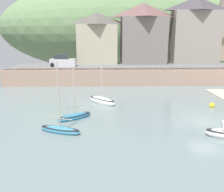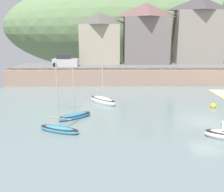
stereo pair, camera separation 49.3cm
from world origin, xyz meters
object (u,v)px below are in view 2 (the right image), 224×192
at_px(waterfront_building_centre, 146,33).
at_px(fishing_boat_green, 103,101).
at_px(waterfront_building_right, 198,30).
at_px(parked_car_near_slipway, 65,61).
at_px(sailboat_tall_mast, 59,129).
at_px(waterfront_building_left, 100,38).
at_px(motorboat_with_cabin, 75,116).
at_px(mooring_buoy, 213,106).

bearing_deg(waterfront_building_centre, fishing_boat_green, -110.96).
height_order(waterfront_building_right, parked_car_near_slipway, waterfront_building_right).
bearing_deg(sailboat_tall_mast, parked_car_near_slipway, 120.24).
height_order(waterfront_building_left, fishing_boat_green, waterfront_building_left).
distance_m(waterfront_building_centre, motorboat_with_cabin, 26.92).
xyz_separation_m(sailboat_tall_mast, mooring_buoy, (15.00, 6.76, -0.07)).
distance_m(fishing_boat_green, parked_car_near_slipway, 15.93).
height_order(sailboat_tall_mast, parked_car_near_slipway, sailboat_tall_mast).
bearing_deg(motorboat_with_cabin, parked_car_near_slipway, 65.05).
relative_size(parked_car_near_slipway, mooring_buoy, 7.17).
xyz_separation_m(waterfront_building_right, motorboat_with_cabin, (-18.92, -24.01, -7.97)).
bearing_deg(mooring_buoy, fishing_boat_green, 171.39).
bearing_deg(fishing_boat_green, mooring_buoy, 36.06).
height_order(waterfront_building_left, sailboat_tall_mast, waterfront_building_left).
xyz_separation_m(waterfront_building_left, parked_car_near_slipway, (-5.52, -4.50, -3.63)).
height_order(fishing_boat_green, sailboat_tall_mast, sailboat_tall_mast).
distance_m(waterfront_building_centre, fishing_boat_green, 21.40).
relative_size(waterfront_building_left, parked_car_near_slipway, 2.08).
relative_size(waterfront_building_right, parked_car_near_slipway, 2.72).
bearing_deg(parked_car_near_slipway, waterfront_building_centre, 21.53).
relative_size(waterfront_building_right, mooring_buoy, 19.55).
bearing_deg(waterfront_building_left, waterfront_building_centre, 0.00).
xyz_separation_m(fishing_boat_green, sailboat_tall_mast, (-3.26, -8.54, -0.08)).
distance_m(waterfront_building_left, parked_car_near_slipway, 7.99).
relative_size(waterfront_building_left, waterfront_building_right, 0.76).
bearing_deg(waterfront_building_centre, waterfront_building_right, 0.00).
relative_size(waterfront_building_centre, sailboat_tall_mast, 1.78).
bearing_deg(sailboat_tall_mast, mooring_buoy, 46.52).
height_order(waterfront_building_centre, fishing_boat_green, waterfront_building_centre).
bearing_deg(sailboat_tall_mast, waterfront_building_centre, 91.33).
bearing_deg(parked_car_near_slipway, waterfront_building_left, 42.47).
xyz_separation_m(waterfront_building_left, sailboat_tall_mast, (-2.32, -27.32, -6.59)).
relative_size(waterfront_building_left, sailboat_tall_mast, 1.50).
bearing_deg(waterfront_building_centre, parked_car_near_slipway, -161.75).
relative_size(waterfront_building_centre, waterfront_building_right, 0.90).
xyz_separation_m(waterfront_building_centre, mooring_buoy, (4.56, -20.56, -7.47)).
bearing_deg(mooring_buoy, waterfront_building_centre, 102.49).
bearing_deg(parked_car_near_slipway, waterfront_building_right, 14.39).
height_order(waterfront_building_right, fishing_boat_green, waterfront_building_right).
xyz_separation_m(waterfront_building_left, waterfront_building_right, (17.38, 0.00, 1.37)).
relative_size(fishing_boat_green, mooring_buoy, 9.52).
bearing_deg(waterfront_building_right, parked_car_near_slipway, -168.88).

